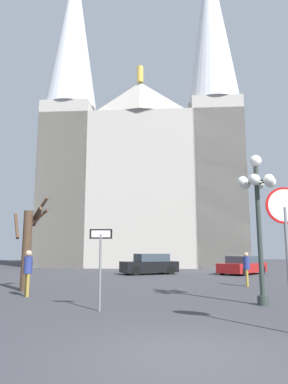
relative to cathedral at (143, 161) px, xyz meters
name	(u,v)px	position (x,y,z in m)	size (l,w,h in m)	color
ground_plane	(184,356)	(-1.35, -32.59, -11.98)	(120.00, 120.00, 0.00)	#38383D
cathedral	(143,161)	(0.00, 0.00, 0.00)	(22.87, 15.30, 37.64)	#ADA89E
stop_sign	(286,228)	(1.27, -31.17, -9.72)	(0.84, 0.14, 3.18)	slate
one_way_arrow_sign	(100,257)	(-3.03, -28.15, -10.42)	(0.69, 0.11, 2.39)	slate
street_lamp	(257,198)	(2.20, -27.39, -8.47)	(1.35, 1.22, 5.01)	#2D3833
bare_tree	(28,243)	(-6.58, -22.79, -9.91)	(1.60, 1.60, 4.18)	#473323
parked_car_near_black	(150,265)	(-0.26, -12.62, -11.27)	(4.45, 3.04, 1.49)	black
parked_car_far_red	(243,265)	(6.63, -13.12, -11.34)	(4.44, 4.32, 1.34)	maroon
pedestrian_walking	(246,266)	(3.82, -21.61, -10.98)	(0.32, 0.32, 1.65)	olive
pedestrian_standing	(28,268)	(-6.01, -24.79, -10.91)	(0.32, 0.32, 1.75)	olive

